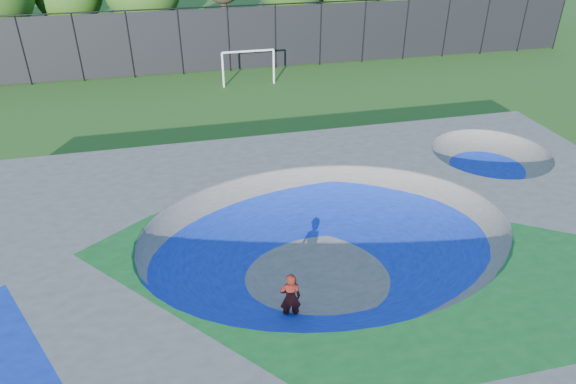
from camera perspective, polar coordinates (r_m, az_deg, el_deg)
ground at (r=15.73m, az=4.21°, el=-8.62°), size 120.00×120.00×0.00m
skate_deck at (r=15.28m, az=4.32°, el=-6.42°), size 22.00×14.00×1.50m
skater at (r=13.59m, az=0.27°, el=-11.67°), size 0.59×0.41×1.53m
skateboard at (r=14.09m, az=0.27°, el=-13.92°), size 0.80×0.30×0.05m
soccer_goal at (r=31.04m, az=-4.43°, el=14.30°), size 3.15×0.12×2.08m
fence at (r=33.79m, az=-6.59°, el=16.64°), size 48.09×0.09×4.04m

